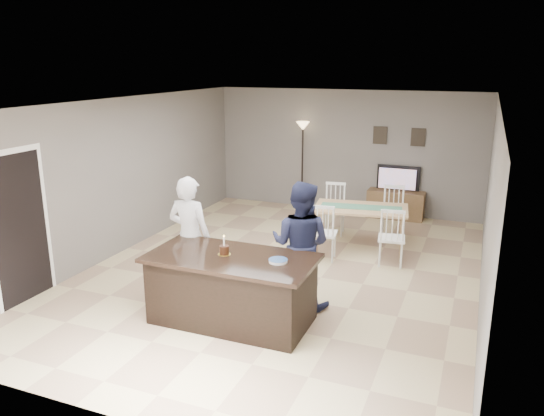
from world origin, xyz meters
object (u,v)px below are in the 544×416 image
at_px(plate_stack, 278,261).
at_px(dining_table, 361,214).
at_px(television, 398,178).
at_px(man, 301,245).
at_px(birthday_cake, 224,250).
at_px(tv_console, 395,205).
at_px(kitchen_island, 232,288).
at_px(floor_lamp, 303,142).
at_px(woman, 190,236).

xyz_separation_m(plate_stack, dining_table, (0.29, 3.37, -0.28)).
xyz_separation_m(television, dining_table, (-0.29, -2.24, -0.23)).
bearing_deg(man, birthday_cake, 46.85).
bearing_deg(tv_console, kitchen_island, -102.16).
bearing_deg(floor_lamp, man, -71.51).
xyz_separation_m(tv_console, floor_lamp, (-2.14, 0.02, 1.25)).
xyz_separation_m(woman, man, (1.59, 0.25, 0.00)).
xyz_separation_m(tv_console, dining_table, (-0.29, -2.17, 0.34)).
relative_size(man, floor_lamp, 0.89).
relative_size(woman, dining_table, 0.85).
bearing_deg(man, kitchen_island, 52.32).
xyz_separation_m(tv_console, man, (-0.54, -4.77, 0.58)).
height_order(woman, plate_stack, woman).
distance_m(television, man, 4.87).
bearing_deg(plate_stack, tv_console, 84.10).
height_order(television, birthday_cake, birthday_cake).
height_order(tv_console, floor_lamp, floor_lamp).
relative_size(man, birthday_cake, 6.81).
relative_size(woman, birthday_cake, 6.77).
distance_m(kitchen_island, tv_console, 5.70).
xyz_separation_m(plate_stack, floor_lamp, (-1.57, 5.56, 0.63)).
bearing_deg(dining_table, tv_console, 73.84).
height_order(plate_stack, floor_lamp, floor_lamp).
distance_m(tv_console, birthday_cake, 5.73).
bearing_deg(dining_table, floor_lamp, 121.65).
height_order(kitchen_island, tv_console, kitchen_island).
bearing_deg(tv_console, woman, -112.99).
relative_size(man, plate_stack, 7.44).
distance_m(tv_console, dining_table, 2.22).
xyz_separation_m(kitchen_island, dining_table, (0.91, 3.40, 0.18)).
bearing_deg(television, floor_lamp, 1.34).
xyz_separation_m(kitchen_island, floor_lamp, (-0.94, 5.59, 1.09)).
bearing_deg(woman, television, -113.62).
distance_m(tv_console, plate_stack, 5.60).
relative_size(plate_stack, dining_table, 0.12).
distance_m(plate_stack, dining_table, 3.39).
bearing_deg(floor_lamp, plate_stack, -74.21).
relative_size(tv_console, man, 0.68).
distance_m(kitchen_island, television, 5.78).
bearing_deg(floor_lamp, kitchen_island, -80.41).
bearing_deg(kitchen_island, dining_table, 74.96).
relative_size(birthday_cake, plate_stack, 1.09).
distance_m(tv_console, woman, 5.48).
bearing_deg(man, dining_table, -93.67).
relative_size(kitchen_island, plate_stack, 9.07).
distance_m(kitchen_island, floor_lamp, 5.77).
distance_m(birthday_cake, plate_stack, 0.74).
bearing_deg(floor_lamp, dining_table, -49.71).
height_order(birthday_cake, dining_table, birthday_cake).
bearing_deg(man, floor_lamp, -69.59).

